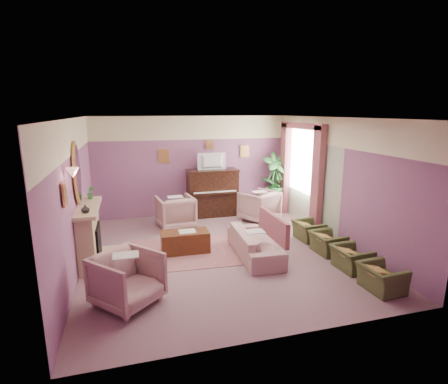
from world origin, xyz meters
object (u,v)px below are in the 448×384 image
object	(u,v)px
floral_armchair_left	(176,210)
floral_armchair_front	(127,277)
floral_armchair_right	(259,204)
olive_chair_c	(328,240)
olive_chair_d	(308,227)
olive_chair_b	(351,255)
olive_chair_a	(381,274)
television	(213,160)
sofa	(255,238)
coffee_table	(185,242)
piano	(212,193)
side_table	(273,199)

from	to	relation	value
floral_armchair_left	floral_armchair_front	world-z (taller)	same
floral_armchair_right	olive_chair_c	xyz separation A→B (m)	(0.57, -2.49, -0.16)
olive_chair_c	olive_chair_d	xyz separation A→B (m)	(0.00, 0.82, 0.00)
floral_armchair_left	olive_chair_d	bearing A→B (deg)	-31.12
olive_chair_b	olive_chair_a	bearing A→B (deg)	-90.00
television	olive_chair_a	world-z (taller)	television
olive_chair_b	floral_armchair_right	bearing A→B (deg)	99.80
floral_armchair_right	olive_chair_c	size ratio (longest dim) A/B	1.34
sofa	olive_chair_d	xyz separation A→B (m)	(1.52, 0.53, -0.08)
coffee_table	olive_chair_d	size ratio (longest dim) A/B	1.47
floral_armchair_right	olive_chair_c	distance (m)	2.56
floral_armchair_right	olive_chair_a	distance (m)	4.18
piano	floral_armchair_front	world-z (taller)	piano
coffee_table	floral_armchair_front	xyz separation A→B (m)	(-1.19, -1.81, 0.23)
coffee_table	sofa	xyz separation A→B (m)	(1.36, -0.58, 0.15)
olive_chair_d	piano	bearing A→B (deg)	123.75
television	olive_chair_a	size ratio (longest dim) A/B	1.18
floral_armchair_front	side_table	size ratio (longest dim) A/B	1.30
olive_chair_a	olive_chair_c	bearing A→B (deg)	90.00
olive_chair_c	olive_chair_a	bearing A→B (deg)	-90.00
olive_chair_c	sofa	bearing A→B (deg)	169.36
sofa	floral_armchair_left	bearing A→B (deg)	120.45
sofa	olive_chair_b	world-z (taller)	sofa
olive_chair_a	side_table	world-z (taller)	side_table
olive_chair_b	olive_chair_d	xyz separation A→B (m)	(0.00, 1.64, 0.00)
olive_chair_b	side_table	world-z (taller)	side_table
sofa	olive_chair_c	distance (m)	1.55
coffee_table	side_table	xyz separation A→B (m)	(3.06, 2.43, 0.12)
television	floral_armchair_right	size ratio (longest dim) A/B	0.88
olive_chair_a	side_table	bearing A→B (deg)	87.86
coffee_table	side_table	distance (m)	3.91
piano	olive_chair_c	world-z (taller)	piano
olive_chair_b	olive_chair_d	distance (m)	1.64
coffee_table	floral_armchair_front	size ratio (longest dim) A/B	1.10
floral_armchair_right	olive_chair_d	bearing A→B (deg)	-71.13
olive_chair_a	olive_chair_d	size ratio (longest dim) A/B	1.00
floral_armchair_front	sofa	bearing A→B (deg)	25.82
piano	olive_chair_b	distance (m)	4.49
floral_armchair_right	floral_armchair_front	size ratio (longest dim) A/B	1.00
coffee_table	side_table	bearing A→B (deg)	38.43
olive_chair_a	piano	bearing A→B (deg)	108.66
floral_armchair_front	olive_chair_a	world-z (taller)	floral_armchair_front
olive_chair_b	side_table	distance (m)	4.12
floral_armchair_left	sofa	bearing A→B (deg)	-59.55
sofa	piano	bearing A→B (deg)	92.98
coffee_table	side_table	size ratio (longest dim) A/B	1.43
piano	olive_chair_a	distance (m)	5.26
piano	side_table	size ratio (longest dim) A/B	2.00
olive_chair_b	coffee_table	bearing A→B (deg)	149.69
floral_armchair_front	olive_chair_d	size ratio (longest dim) A/B	1.34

